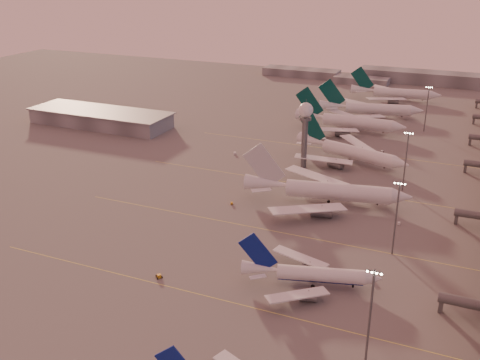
% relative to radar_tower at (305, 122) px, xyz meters
% --- Properties ---
extents(ground, '(700.00, 700.00, 0.00)m').
position_rel_radar_tower_xyz_m(ground, '(-5.00, -120.00, -20.95)').
color(ground, '#605D5D').
rests_on(ground, ground).
extents(taxiway_markings, '(180.00, 185.25, 0.02)m').
position_rel_radar_tower_xyz_m(taxiway_markings, '(25.00, -64.00, -20.94)').
color(taxiway_markings, '#E7DE51').
rests_on(taxiway_markings, ground).
extents(hangar, '(82.00, 27.00, 8.50)m').
position_rel_radar_tower_xyz_m(hangar, '(-125.00, 20.00, -16.63)').
color(hangar, slate).
rests_on(hangar, ground).
extents(radar_tower, '(6.40, 6.40, 31.10)m').
position_rel_radar_tower_xyz_m(radar_tower, '(0.00, 0.00, 0.00)').
color(radar_tower, '#56595E').
rests_on(radar_tower, ground).
extents(mast_a, '(3.60, 0.56, 25.00)m').
position_rel_radar_tower_xyz_m(mast_a, '(53.00, -120.00, -7.21)').
color(mast_a, '#56595E').
rests_on(mast_a, ground).
extents(mast_b, '(3.60, 0.56, 25.00)m').
position_rel_radar_tower_xyz_m(mast_b, '(50.00, -65.00, -7.21)').
color(mast_b, '#56595E').
rests_on(mast_b, ground).
extents(mast_c, '(3.60, 0.56, 25.00)m').
position_rel_radar_tower_xyz_m(mast_c, '(45.00, -10.00, -7.21)').
color(mast_c, '#56595E').
rests_on(mast_c, ground).
extents(mast_d, '(3.60, 0.56, 25.00)m').
position_rel_radar_tower_xyz_m(mast_d, '(43.00, 80.00, -7.21)').
color(mast_d, '#56595E').
rests_on(mast_d, ground).
extents(distant_horizon, '(165.00, 37.50, 9.00)m').
position_rel_radar_tower_xyz_m(distant_horizon, '(-2.38, 205.14, -17.06)').
color(distant_horizon, slate).
rests_on(distant_horizon, ground).
extents(narrowbody_mid, '(39.76, 31.30, 15.89)m').
position_rel_radar_tower_xyz_m(narrowbody_mid, '(31.54, -93.44, -17.73)').
color(narrowbody_mid, silver).
rests_on(narrowbody_mid, ground).
extents(widebody_white, '(63.58, 50.50, 22.55)m').
position_rel_radar_tower_xyz_m(widebody_white, '(20.31, -35.12, -17.04)').
color(widebody_white, silver).
rests_on(widebody_white, ground).
extents(greentail_a, '(56.20, 44.67, 21.14)m').
position_rel_radar_tower_xyz_m(greentail_a, '(17.78, 15.18, -17.21)').
color(greentail_a, silver).
rests_on(greentail_a, ground).
extents(greentail_b, '(61.38, 49.56, 22.29)m').
position_rel_radar_tower_xyz_m(greentail_b, '(5.79, 64.31, -17.01)').
color(greentail_b, silver).
rests_on(greentail_b, ground).
extents(greentail_c, '(60.10, 48.02, 22.14)m').
position_rel_radar_tower_xyz_m(greentail_c, '(10.54, 96.88, -17.04)').
color(greentail_c, silver).
rests_on(greentail_c, ground).
extents(greentail_d, '(58.66, 47.15, 21.33)m').
position_rel_radar_tower_xyz_m(greentail_d, '(17.02, 145.98, -17.18)').
color(greentail_d, silver).
rests_on(greentail_d, ground).
extents(gsv_tug_mid, '(4.31, 4.08, 1.07)m').
position_rel_radar_tower_xyz_m(gsv_tug_mid, '(-10.32, -107.05, -20.40)').
color(gsv_tug_mid, orange).
rests_on(gsv_tug_mid, ground).
extents(gsv_truck_b, '(5.84, 2.31, 2.34)m').
position_rel_radar_tower_xyz_m(gsv_truck_b, '(47.11, -83.20, -19.76)').
color(gsv_truck_b, silver).
rests_on(gsv_truck_b, ground).
extents(gsv_truck_c, '(4.97, 3.51, 1.90)m').
position_rel_radar_tower_xyz_m(gsv_truck_c, '(-12.24, -50.18, -19.98)').
color(gsv_truck_c, orange).
rests_on(gsv_truck_c, ground).
extents(gsv_catering_b, '(4.87, 2.80, 3.77)m').
position_rel_radar_tower_xyz_m(gsv_catering_b, '(48.88, -42.68, -19.07)').
color(gsv_catering_b, silver).
rests_on(gsv_catering_b, ground).
extents(gsv_tug_far, '(3.90, 4.30, 1.06)m').
position_rel_radar_tower_xyz_m(gsv_tug_far, '(18.03, -25.43, -20.41)').
color(gsv_tug_far, slate).
rests_on(gsv_tug_far, ground).
extents(gsv_truck_d, '(3.85, 6.33, 2.41)m').
position_rel_radar_tower_xyz_m(gsv_truck_d, '(-35.61, 4.12, -19.72)').
color(gsv_truck_d, silver).
rests_on(gsv_truck_d, ground).
extents(gsv_tug_hangar, '(3.68, 2.50, 0.98)m').
position_rel_radar_tower_xyz_m(gsv_tug_hangar, '(28.76, 34.53, -20.44)').
color(gsv_tug_hangar, silver).
rests_on(gsv_tug_hangar, ground).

